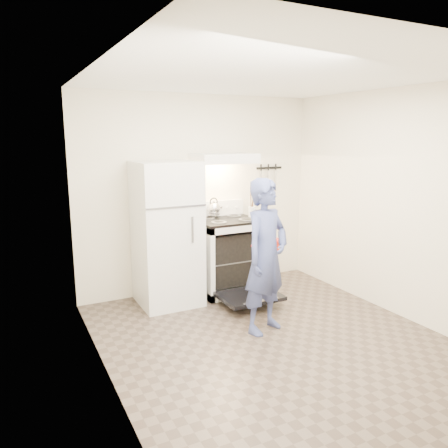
{
  "coord_description": "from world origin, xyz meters",
  "views": [
    {
      "loc": [
        -2.26,
        -3.34,
        1.98
      ],
      "look_at": [
        -0.05,
        1.0,
        1.0
      ],
      "focal_mm": 35.0,
      "sensor_mm": 36.0,
      "label": 1
    }
  ],
  "objects_px": {
    "person": "(266,256)",
    "dutch_oven": "(266,246)",
    "refrigerator": "(167,234)",
    "tea_kettle": "(214,207)",
    "stove_body": "(227,257)"
  },
  "relations": [
    {
      "from": "person",
      "to": "dutch_oven",
      "type": "relative_size",
      "value": 4.39
    },
    {
      "from": "refrigerator",
      "to": "person",
      "type": "xyz_separation_m",
      "value": [
        0.63,
        -1.19,
        -0.06
      ]
    },
    {
      "from": "tea_kettle",
      "to": "person",
      "type": "bearing_deg",
      "value": -93.92
    },
    {
      "from": "stove_body",
      "to": "refrigerator",
      "type": "bearing_deg",
      "value": -178.23
    },
    {
      "from": "refrigerator",
      "to": "dutch_oven",
      "type": "bearing_deg",
      "value": -45.68
    },
    {
      "from": "refrigerator",
      "to": "tea_kettle",
      "type": "height_order",
      "value": "refrigerator"
    },
    {
      "from": "refrigerator",
      "to": "stove_body",
      "type": "distance_m",
      "value": 0.9
    },
    {
      "from": "stove_body",
      "to": "person",
      "type": "xyz_separation_m",
      "value": [
        -0.18,
        -1.21,
        0.33
      ]
    },
    {
      "from": "tea_kettle",
      "to": "dutch_oven",
      "type": "distance_m",
      "value": 1.13
    },
    {
      "from": "refrigerator",
      "to": "tea_kettle",
      "type": "distance_m",
      "value": 0.8
    },
    {
      "from": "tea_kettle",
      "to": "dutch_oven",
      "type": "relative_size",
      "value": 0.71
    },
    {
      "from": "stove_body",
      "to": "dutch_oven",
      "type": "relative_size",
      "value": 2.56
    },
    {
      "from": "stove_body",
      "to": "dutch_oven",
      "type": "bearing_deg",
      "value": -87.89
    },
    {
      "from": "refrigerator",
      "to": "person",
      "type": "distance_m",
      "value": 1.35
    },
    {
      "from": "tea_kettle",
      "to": "person",
      "type": "relative_size",
      "value": 0.16
    }
  ]
}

